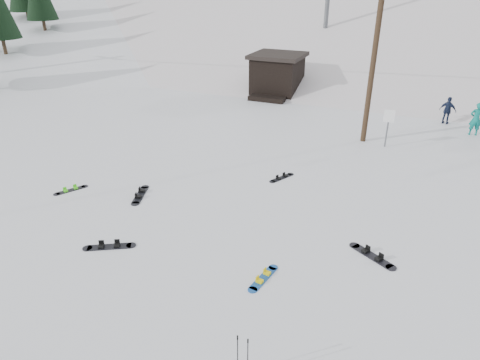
% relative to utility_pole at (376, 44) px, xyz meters
% --- Properties ---
extents(ground, '(200.00, 200.00, 0.00)m').
position_rel_utility_pole_xyz_m(ground, '(-2.00, -14.00, -4.68)').
color(ground, white).
rests_on(ground, ground).
extents(ski_slope, '(60.00, 85.24, 65.97)m').
position_rel_utility_pole_xyz_m(ski_slope, '(-2.00, 41.00, -16.68)').
color(ski_slope, silver).
rests_on(ski_slope, ground).
extents(ridge_left, '(47.54, 95.03, 58.38)m').
position_rel_utility_pole_xyz_m(ridge_left, '(-38.00, 34.00, -15.68)').
color(ridge_left, white).
rests_on(ridge_left, ground).
extents(treeline_left, '(20.00, 64.00, 10.00)m').
position_rel_utility_pole_xyz_m(treeline_left, '(-36.00, 26.00, -4.68)').
color(treeline_left, black).
rests_on(treeline_left, ground).
extents(treeline_crest, '(50.00, 6.00, 10.00)m').
position_rel_utility_pole_xyz_m(treeline_crest, '(-2.00, 72.00, -4.68)').
color(treeline_crest, black).
rests_on(treeline_crest, ski_slope).
extents(utility_pole, '(2.00, 0.26, 9.00)m').
position_rel_utility_pole_xyz_m(utility_pole, '(0.00, 0.00, 0.00)').
color(utility_pole, '#3A2819').
rests_on(utility_pole, ground).
extents(trail_sign, '(0.50, 0.09, 1.85)m').
position_rel_utility_pole_xyz_m(trail_sign, '(1.10, -0.42, -3.41)').
color(trail_sign, '#595B60').
rests_on(trail_sign, ground).
extents(lift_hut, '(3.40, 4.10, 2.75)m').
position_rel_utility_pole_xyz_m(lift_hut, '(-7.00, 6.94, -3.32)').
color(lift_hut, black).
rests_on(lift_hut, ground).
extents(hero_snowboard, '(0.45, 1.39, 0.10)m').
position_rel_utility_pole_xyz_m(hero_snowboard, '(-0.78, -12.09, -4.66)').
color(hero_snowboard, '#1953A6').
rests_on(hero_snowboard, ground).
extents(ski_poles, '(0.30, 0.08, 1.10)m').
position_rel_utility_pole_xyz_m(ski_poles, '(-0.05, -15.24, -4.12)').
color(ski_poles, black).
rests_on(ski_poles, ground).
extents(board_scatter_a, '(1.44, 0.96, 0.11)m').
position_rel_utility_pole_xyz_m(board_scatter_a, '(-5.65, -12.57, -4.65)').
color(board_scatter_a, black).
rests_on(board_scatter_a, ground).
extents(board_scatter_b, '(0.77, 1.58, 0.12)m').
position_rel_utility_pole_xyz_m(board_scatter_b, '(-6.80, -9.36, -4.65)').
color(board_scatter_b, black).
rests_on(board_scatter_b, ground).
extents(board_scatter_c, '(0.76, 1.20, 0.09)m').
position_rel_utility_pole_xyz_m(board_scatter_c, '(-9.51, -10.09, -4.66)').
color(board_scatter_c, black).
rests_on(board_scatter_c, ground).
extents(board_scatter_d, '(1.47, 1.01, 0.12)m').
position_rel_utility_pole_xyz_m(board_scatter_d, '(1.83, -9.84, -4.65)').
color(board_scatter_d, black).
rests_on(board_scatter_d, ground).
extents(board_scatter_f, '(0.72, 1.22, 0.09)m').
position_rel_utility_pole_xyz_m(board_scatter_f, '(-2.36, -5.77, -4.66)').
color(board_scatter_f, black).
rests_on(board_scatter_f, ground).
extents(skier_teal, '(0.69, 0.53, 1.71)m').
position_rel_utility_pole_xyz_m(skier_teal, '(5.08, 3.18, -3.83)').
color(skier_teal, '#0B7068').
rests_on(skier_teal, ground).
extents(skier_navy, '(0.95, 0.60, 1.51)m').
position_rel_utility_pole_xyz_m(skier_navy, '(3.78, 4.59, -3.92)').
color(skier_navy, '#171F39').
rests_on(skier_navy, ground).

